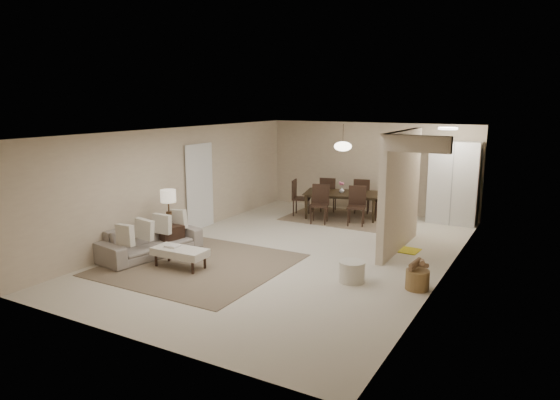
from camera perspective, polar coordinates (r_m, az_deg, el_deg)
The scene contains 22 objects.
floor at distance 10.47m, azimuth 1.78°, elevation -5.92°, with size 9.00×9.00×0.00m, color beige.
ceiling at distance 10.01m, azimuth 1.86°, elevation 7.87°, with size 9.00×9.00×0.00m, color white.
back_wall at distance 14.26m, azimuth 10.25°, elevation 3.69°, with size 6.00×6.00×0.00m, color #BEA990.
left_wall at distance 11.83m, azimuth -11.17°, elevation 2.11°, with size 9.00×9.00×0.00m, color #BEA990.
right_wall at distance 9.20m, azimuth 18.62°, elevation -0.90°, with size 9.00×9.00×0.00m, color #BEA990.
partition at distance 10.66m, azimuth 13.59°, elevation 1.00°, with size 0.15×2.50×2.50m, color #BEA990.
doorway at distance 12.31m, azimuth -9.22°, elevation 1.44°, with size 0.04×0.90×2.04m, color black.
pantry_cabinet at distance 13.37m, azimuth 19.26°, elevation 1.86°, with size 1.20×0.55×2.10m, color silver.
flush_light at distance 12.30m, azimuth 18.65°, elevation 7.75°, with size 0.44×0.44×0.05m, color white.
living_rug at distance 9.77m, azimuth -9.25°, elevation -7.30°, with size 3.20×3.20×0.01m, color brown.
sofa at distance 10.47m, azimuth -14.59°, elevation -4.54°, with size 0.82×2.10×0.61m, color gray.
ottoman_bench at distance 9.59m, azimuth -11.37°, elevation -5.88°, with size 1.07×0.52×0.38m.
side_table at distance 10.82m, azimuth -12.46°, elevation -4.18°, with size 0.47×0.47×0.52m, color black.
table_lamp at distance 10.63m, azimuth -12.65°, elevation 0.09°, with size 0.32×0.32×0.76m.
round_pouf at distance 8.84m, azimuth 8.21°, elevation -8.10°, with size 0.46×0.46×0.36m, color beige.
wicker_basket at distance 8.72m, azimuth 15.43°, elevation -8.79°, with size 0.39×0.39×0.33m, color brown.
dining_rug at distance 13.51m, azimuth 6.99°, elevation -2.01°, with size 2.80×2.10×0.01m, color #79634B.
dining_table at distance 13.43m, azimuth 7.03°, elevation -0.61°, with size 1.95×1.09×0.69m, color black.
dining_chairs at distance 13.40m, azimuth 7.04°, elevation 0.01°, with size 2.66×2.19×0.98m.
vase at distance 13.35m, azimuth 7.07°, elevation 1.13°, with size 0.14×0.14×0.14m, color silver.
yellow_mat at distance 10.92m, azimuth 13.51°, elevation -5.47°, with size 0.81×0.50×0.01m, color yellow.
pendant_light at distance 13.20m, azimuth 7.19°, elevation 6.11°, with size 0.46×0.46×0.71m.
Camera 1 is at (4.62, -8.86, 3.11)m, focal length 32.00 mm.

